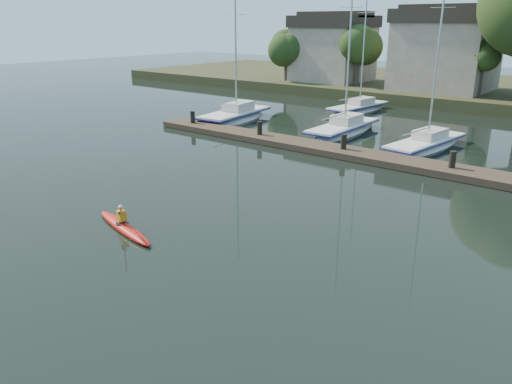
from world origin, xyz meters
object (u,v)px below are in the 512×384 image
Objects in this scene: kayak at (124,226)px; dock at (393,161)px; sailboat_0 at (235,123)px; sailboat_2 at (425,151)px; sailboat_5 at (358,113)px; sailboat_1 at (343,136)px.

dock is (3.94, 14.31, 0.05)m from kayak.
sailboat_2 reaches higher than sailboat_0.
sailboat_5 reaches higher than kayak.
sailboat_0 is at bearing -171.71° from sailboat_2.
kayak is 0.12× the size of dock.
sailboat_5 is at bearing 124.21° from dock.
sailboat_1 is (-1.98, 19.45, -0.34)m from kayak.
sailboat_1 is 5.96m from sailboat_2.
dock is 16.44m from sailboat_5.
sailboat_2 is at bearing -8.08° from sailboat_1.
sailboat_5 is (-9.24, 13.59, -0.37)m from dock.
sailboat_2 reaches higher than sailboat_5.
sailboat_2 is at bearing -6.28° from sailboat_0.
kayak is 19.18m from sailboat_2.
sailboat_0 is (-10.68, 18.37, -0.37)m from kayak.
sailboat_0 is (-14.62, 4.06, -0.42)m from dock.
dock is 7.85m from sailboat_1.
sailboat_2 is at bearing 89.89° from dock.
dock is 2.54× the size of sailboat_5.
sailboat_0 is 0.96× the size of sailboat_1.
dock is at bearing -42.53° from sailboat_1.
sailboat_2 is 1.01× the size of sailboat_5.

